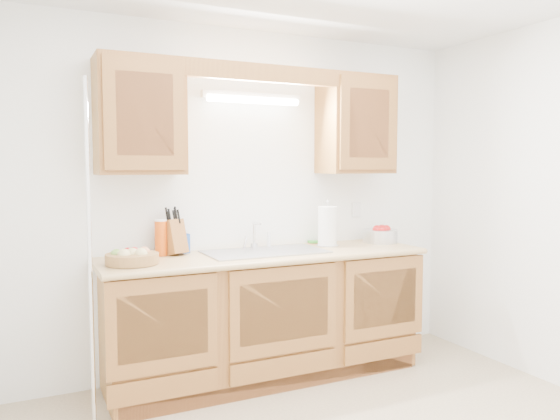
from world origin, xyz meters
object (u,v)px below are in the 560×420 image
fruit_basket (132,257)px  apple_bowl (380,235)px  knife_block (174,237)px  paper_towel (327,227)px

fruit_basket → apple_bowl: apple_bowl is taller
fruit_basket → knife_block: (0.33, 0.26, 0.08)m
knife_block → apple_bowl: size_ratio=0.97×
knife_block → paper_towel: paper_towel is taller
paper_towel → apple_bowl: (0.49, 0.01, -0.09)m
knife_block → apple_bowl: 1.64m
paper_towel → fruit_basket: bearing=-174.6°
fruit_basket → apple_bowl: bearing=4.3°
knife_block → fruit_basket: bearing=-162.4°
knife_block → apple_bowl: knife_block is taller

